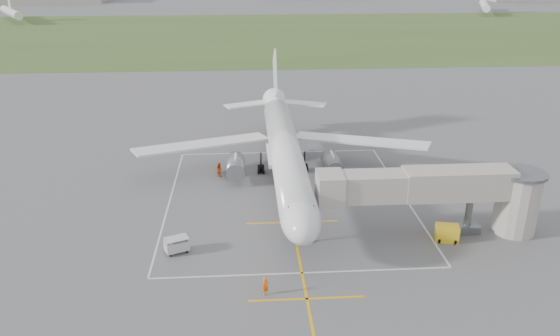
{
  "coord_description": "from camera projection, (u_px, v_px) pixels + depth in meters",
  "views": [
    {
      "loc": [
        -4.93,
        -62.63,
        27.75
      ],
      "look_at": [
        -0.94,
        -4.0,
        4.0
      ],
      "focal_mm": 35.0,
      "sensor_mm": 36.0,
      "label": 1
    }
  ],
  "objects": [
    {
      "name": "airliner",
      "position": [
        285.0,
        151.0,
        67.68
      ],
      "size": [
        38.93,
        46.75,
        13.52
      ],
      "color": "silver",
      "rests_on": "ground"
    },
    {
      "name": "baggage_cart",
      "position": [
        177.0,
        245.0,
        53.26
      ],
      "size": [
        2.6,
        2.11,
        1.57
      ],
      "rotation": [
        0.0,
        0.0,
        0.39
      ],
      "color": "#BDBDBD",
      "rests_on": "ground"
    },
    {
      "name": "ramp_worker_wing",
      "position": [
        219.0,
        169.0,
        71.07
      ],
      "size": [
        1.15,
        1.15,
        1.88
      ],
      "primitive_type": "imported",
      "rotation": [
        0.0,
        0.0,
        2.37
      ],
      "color": "#FB5007",
      "rests_on": "ground"
    },
    {
      "name": "gpu_unit",
      "position": [
        447.0,
        233.0,
        55.4
      ],
      "size": [
        2.52,
        2.0,
        1.69
      ],
      "rotation": [
        0.0,
        0.0,
        -0.21
      ],
      "color": "gold",
      "rests_on": "ground"
    },
    {
      "name": "ramp_worker_nose",
      "position": [
        265.0,
        286.0,
        46.7
      ],
      "size": [
        0.74,
        0.65,
        1.69
      ],
      "primitive_type": "imported",
      "rotation": [
        0.0,
        0.0,
        0.51
      ],
      "color": "#FF6308",
      "rests_on": "ground"
    },
    {
      "name": "ground",
      "position": [
        285.0,
        185.0,
        68.63
      ],
      "size": [
        700.0,
        700.0,
        0.0
      ],
      "primitive_type": "plane",
      "color": "#5B5B5D",
      "rests_on": "ground"
    },
    {
      "name": "jet_bridge",
      "position": [
        450.0,
        192.0,
        55.36
      ],
      "size": [
        23.4,
        5.0,
        7.2
      ],
      "color": "gray",
      "rests_on": "ground"
    },
    {
      "name": "apron_markings",
      "position": [
        289.0,
        206.0,
        63.25
      ],
      "size": [
        28.2,
        60.0,
        0.01
      ],
      "color": "#F1A80E",
      "rests_on": "ground"
    },
    {
      "name": "distant_aircraft",
      "position": [
        262.0,
        8.0,
        234.69
      ],
      "size": [
        220.51,
        45.83,
        8.85
      ],
      "color": "silver",
      "rests_on": "ground"
    },
    {
      "name": "grass_strip",
      "position": [
        257.0,
        34.0,
        188.88
      ],
      "size": [
        700.0,
        120.0,
        0.02
      ],
      "primitive_type": "cube",
      "color": "#3E5425",
      "rests_on": "ground"
    }
  ]
}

